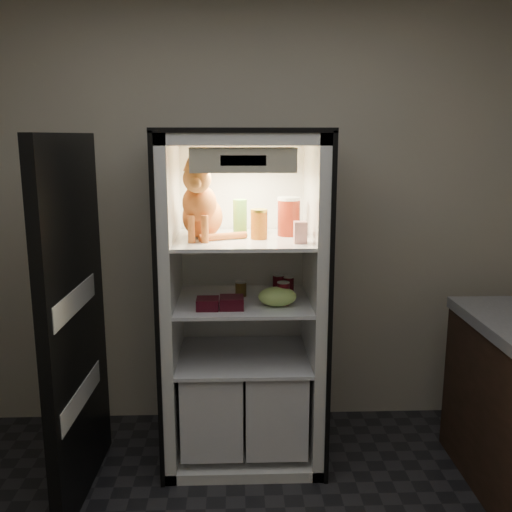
{
  "coord_description": "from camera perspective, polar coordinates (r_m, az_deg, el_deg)",
  "views": [
    {
      "loc": [
        -0.04,
        -1.74,
        1.84
      ],
      "look_at": [
        0.07,
        1.32,
        1.19
      ],
      "focal_mm": 40.0,
      "sensor_mm": 36.0,
      "label": 1
    }
  ],
  "objects": [
    {
      "name": "salsa_jar",
      "position": [
        3.07,
        0.3,
        3.21
      ],
      "size": [
        0.09,
        0.09,
        0.16
      ],
      "color": "maroon",
      "rests_on": "refrigerator"
    },
    {
      "name": "tabby_cat",
      "position": [
        3.08,
        -5.5,
        4.76
      ],
      "size": [
        0.37,
        0.42,
        0.44
      ],
      "rotation": [
        0.0,
        0.0,
        -0.07
      ],
      "color": "#C55219",
      "rests_on": "refrigerator"
    },
    {
      "name": "berry_box_left",
      "position": [
        3.02,
        -4.86,
        -4.77
      ],
      "size": [
        0.12,
        0.12,
        0.06
      ],
      "primitive_type": "cube",
      "color": "#4A0C15",
      "rests_on": "refrigerator"
    },
    {
      "name": "refrigerator",
      "position": [
        3.29,
        -1.29,
        -6.55
      ],
      "size": [
        0.9,
        0.72,
        1.88
      ],
      "color": "white",
      "rests_on": "floor"
    },
    {
      "name": "parmesan_shaker",
      "position": [
        3.16,
        -1.61,
        3.84
      ],
      "size": [
        0.08,
        0.08,
        0.2
      ],
      "color": "green",
      "rests_on": "refrigerator"
    },
    {
      "name": "mayo_tub",
      "position": [
        3.22,
        0.37,
        3.34
      ],
      "size": [
        0.09,
        0.09,
        0.13
      ],
      "color": "white",
      "rests_on": "refrigerator"
    },
    {
      "name": "soda_can_c",
      "position": [
        3.08,
        2.74,
        -3.75
      ],
      "size": [
        0.07,
        0.07,
        0.13
      ],
      "color": "black",
      "rests_on": "refrigerator"
    },
    {
      "name": "soda_can_b",
      "position": [
        3.25,
        3.27,
        -3.06
      ],
      "size": [
        0.06,
        0.06,
        0.11
      ],
      "color": "black",
      "rests_on": "refrigerator"
    },
    {
      "name": "fridge_door",
      "position": [
        3.01,
        -17.7,
        -6.47
      ],
      "size": [
        0.09,
        0.87,
        1.85
      ],
      "rotation": [
        0.0,
        0.0,
        -0.03
      ],
      "color": "black",
      "rests_on": "floor"
    },
    {
      "name": "pepper_jar",
      "position": [
        3.17,
        3.3,
        3.97
      ],
      "size": [
        0.13,
        0.13,
        0.21
      ],
      "color": "#A32F15",
      "rests_on": "refrigerator"
    },
    {
      "name": "soda_can_a",
      "position": [
        3.26,
        2.26,
        -2.93
      ],
      "size": [
        0.07,
        0.07,
        0.12
      ],
      "color": "black",
      "rests_on": "refrigerator"
    },
    {
      "name": "room_shell",
      "position": [
        1.75,
        -0.8,
        4.84
      ],
      "size": [
        3.6,
        3.6,
        3.6
      ],
      "color": "white",
      "rests_on": "floor"
    },
    {
      "name": "berry_box_right",
      "position": [
        3.03,
        -2.44,
        -4.68
      ],
      "size": [
        0.13,
        0.13,
        0.06
      ],
      "primitive_type": "cube",
      "color": "#4A0C15",
      "rests_on": "refrigerator"
    },
    {
      "name": "grape_bag",
      "position": [
        3.06,
        2.15,
        -4.07
      ],
      "size": [
        0.21,
        0.15,
        0.1
      ],
      "primitive_type": "ellipsoid",
      "color": "#A0D061",
      "rests_on": "refrigerator"
    },
    {
      "name": "cream_carton",
      "position": [
        2.96,
        4.46,
        2.38
      ],
      "size": [
        0.07,
        0.07,
        0.11
      ],
      "primitive_type": "cube",
      "color": "white",
      "rests_on": "refrigerator"
    },
    {
      "name": "condiment_jar",
      "position": [
        3.25,
        -1.53,
        -3.25
      ],
      "size": [
        0.06,
        0.06,
        0.09
      ],
      "color": "brown",
      "rests_on": "refrigerator"
    }
  ]
}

